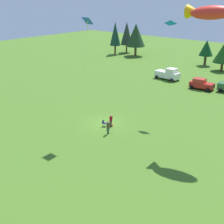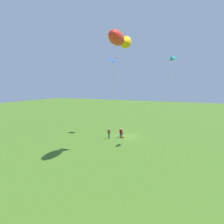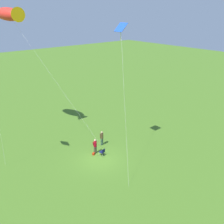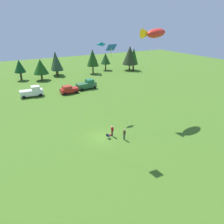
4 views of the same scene
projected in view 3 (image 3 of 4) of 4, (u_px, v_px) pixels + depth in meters
name	position (u px, v px, depth m)	size (l,w,h in m)	color
ground_plane	(100.00, 160.00, 27.61)	(160.00, 160.00, 0.00)	#456F21
person_kite_flyer	(102.00, 137.00, 30.30)	(0.36, 0.50, 1.74)	#36564A
folding_chair	(103.00, 152.00, 28.27)	(0.59, 0.59, 0.82)	#101642
person_spectator	(95.00, 145.00, 28.51)	(0.37, 0.58, 1.74)	#403831
backpack_on_grass	(94.00, 154.00, 28.56)	(0.32, 0.22, 0.22)	#AA280C
kite_large_fish	(10.00, 14.00, 28.28)	(11.47, 6.76, 15.14)	red
kite_diamond_blue	(121.00, 32.00, 24.36)	(5.78, 3.91, 13.66)	blue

